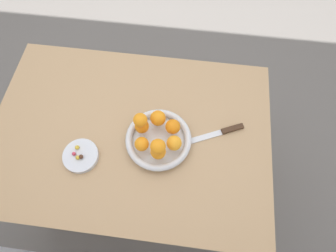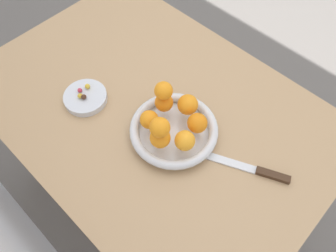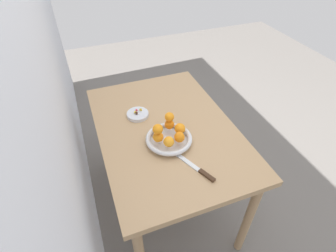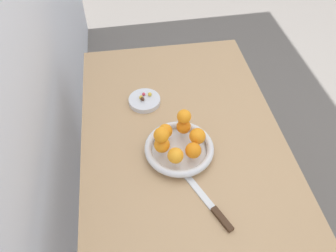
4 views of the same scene
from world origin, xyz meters
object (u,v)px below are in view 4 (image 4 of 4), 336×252
at_px(orange_6, 161,135).
at_px(candy_ball_2, 144,94).
at_px(orange_0, 193,150).
at_px(candy_ball_3, 141,97).
at_px(knife, 210,204).
at_px(orange_3, 165,131).
at_px(fruit_bowl, 179,149).
at_px(orange_2, 183,127).
at_px(orange_1, 197,136).
at_px(candy_ball_0, 150,94).
at_px(orange_7, 184,116).
at_px(orange_5, 175,156).
at_px(dining_table, 180,142).
at_px(candy_dish, 145,101).
at_px(candy_ball_1, 142,99).
at_px(orange_4, 162,145).

height_order(orange_6, candy_ball_2, orange_6).
xyz_separation_m(orange_0, candy_ball_3, (0.33, 0.15, -0.04)).
distance_m(candy_ball_3, knife, 0.53).
height_order(orange_3, knife, orange_3).
relative_size(orange_6, candy_ball_2, 3.78).
height_order(orange_0, orange_6, orange_6).
height_order(fruit_bowl, orange_2, orange_2).
relative_size(orange_1, candy_ball_0, 3.65).
xyz_separation_m(candy_ball_0, candy_ball_3, (-0.01, 0.04, -0.00)).
bearing_deg(orange_7, candy_ball_2, 27.60).
xyz_separation_m(orange_3, knife, (-0.28, -0.10, -0.06)).
height_order(orange_5, candy_ball_3, orange_5).
bearing_deg(fruit_bowl, orange_0, -141.67).
xyz_separation_m(dining_table, orange_3, (-0.07, 0.07, 0.15)).
xyz_separation_m(candy_dish, candy_ball_0, (0.02, -0.02, 0.02)).
bearing_deg(orange_0, orange_5, 100.82).
height_order(dining_table, orange_6, orange_6).
bearing_deg(dining_table, orange_0, -175.89).
bearing_deg(candy_ball_0, candy_dish, 121.71).
relative_size(fruit_bowl, orange_2, 4.71).
relative_size(fruit_bowl, candy_ball_1, 15.43).
bearing_deg(dining_table, knife, -174.26).
relative_size(fruit_bowl, knife, 1.01).
height_order(candy_ball_3, knife, candy_ball_3).
bearing_deg(dining_table, orange_6, 145.06).
bearing_deg(candy_ball_2, orange_5, -168.57).
bearing_deg(candy_ball_2, orange_7, -152.40).
bearing_deg(orange_5, dining_table, -15.76).
bearing_deg(orange_1, candy_ball_0, 25.89).
bearing_deg(orange_4, candy_ball_1, 8.58).
bearing_deg(candy_dish, orange_4, -173.37).
bearing_deg(candy_dish, knife, -162.54).
relative_size(orange_3, candy_ball_3, 3.29).
bearing_deg(knife, orange_1, -1.13).
distance_m(orange_7, candy_ball_3, 0.27).
bearing_deg(orange_0, candy_ball_1, 24.31).
height_order(orange_7, candy_ball_1, orange_7).
bearing_deg(candy_ball_0, dining_table, -150.40).
bearing_deg(knife, candy_ball_1, 18.65).
distance_m(orange_1, orange_7, 0.08).
height_order(dining_table, orange_0, orange_0).
xyz_separation_m(orange_1, candy_ball_2, (0.29, 0.16, -0.04)).
relative_size(fruit_bowl, candy_ball_3, 15.79).
distance_m(orange_3, candy_ball_3, 0.24).
relative_size(orange_5, orange_6, 1.03).
height_order(fruit_bowl, orange_5, orange_5).
xyz_separation_m(orange_5, candy_ball_1, (0.33, 0.08, -0.04)).
height_order(orange_4, candy_ball_2, orange_4).
height_order(orange_6, candy_ball_0, orange_6).
relative_size(candy_ball_0, candy_ball_3, 1.02).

